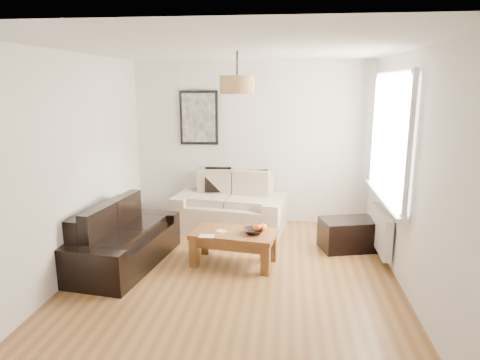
# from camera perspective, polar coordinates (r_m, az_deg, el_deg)

# --- Properties ---
(floor) EXTENTS (4.50, 4.50, 0.00)m
(floor) POSITION_cam_1_polar(r_m,az_deg,el_deg) (5.23, -0.75, -12.76)
(floor) COLOR brown
(floor) RESTS_ON ground
(ceiling) EXTENTS (3.80, 4.50, 0.00)m
(ceiling) POSITION_cam_1_polar(r_m,az_deg,el_deg) (4.74, -0.84, 16.96)
(ceiling) COLOR white
(ceiling) RESTS_ON floor
(wall_back) EXTENTS (3.80, 0.04, 2.60)m
(wall_back) POSITION_cam_1_polar(r_m,az_deg,el_deg) (7.03, 1.50, 4.92)
(wall_back) COLOR silver
(wall_back) RESTS_ON floor
(wall_front) EXTENTS (3.80, 0.04, 2.60)m
(wall_front) POSITION_cam_1_polar(r_m,az_deg,el_deg) (2.68, -6.84, -8.04)
(wall_front) COLOR silver
(wall_front) RESTS_ON floor
(wall_left) EXTENTS (0.04, 4.50, 2.60)m
(wall_left) POSITION_cam_1_polar(r_m,az_deg,el_deg) (5.39, -21.27, 1.70)
(wall_left) COLOR silver
(wall_left) RESTS_ON floor
(wall_right) EXTENTS (0.04, 4.50, 2.60)m
(wall_right) POSITION_cam_1_polar(r_m,az_deg,el_deg) (4.96, 21.56, 0.78)
(wall_right) COLOR silver
(wall_right) RESTS_ON floor
(window_bay) EXTENTS (0.14, 1.90, 1.60)m
(window_bay) POSITION_cam_1_polar(r_m,az_deg,el_deg) (5.67, 19.35, 5.41)
(window_bay) COLOR white
(window_bay) RESTS_ON wall_right
(radiator) EXTENTS (0.10, 0.90, 0.52)m
(radiator) POSITION_cam_1_polar(r_m,az_deg,el_deg) (5.93, 18.11, -6.34)
(radiator) COLOR white
(radiator) RESTS_ON wall_right
(poster) EXTENTS (0.62, 0.04, 0.87)m
(poster) POSITION_cam_1_polar(r_m,az_deg,el_deg) (7.08, -5.45, 8.18)
(poster) COLOR black
(poster) RESTS_ON wall_back
(pendant_shade) EXTENTS (0.40, 0.40, 0.20)m
(pendant_shade) POSITION_cam_1_polar(r_m,az_deg,el_deg) (5.02, -0.39, 12.49)
(pendant_shade) COLOR tan
(pendant_shade) RESTS_ON ceiling
(loveseat_cream) EXTENTS (1.81, 1.17, 0.84)m
(loveseat_cream) POSITION_cam_1_polar(r_m,az_deg,el_deg) (6.78, -1.28, -2.99)
(loveseat_cream) COLOR #B9B194
(loveseat_cream) RESTS_ON floor
(sofa_leather) EXTENTS (1.04, 1.79, 0.73)m
(sofa_leather) POSITION_cam_1_polar(r_m,az_deg,el_deg) (5.65, -15.10, -7.22)
(sofa_leather) COLOR black
(sofa_leather) RESTS_ON floor
(coffee_table) EXTENTS (1.11, 0.72, 0.42)m
(coffee_table) POSITION_cam_1_polar(r_m,az_deg,el_deg) (5.53, -0.80, -8.92)
(coffee_table) COLOR brown
(coffee_table) RESTS_ON floor
(ottoman) EXTENTS (0.84, 0.65, 0.42)m
(ottoman) POSITION_cam_1_polar(r_m,az_deg,el_deg) (6.18, 14.11, -6.97)
(ottoman) COLOR black
(ottoman) RESTS_ON floor
(cushion_left) EXTENTS (0.42, 0.15, 0.41)m
(cushion_left) POSITION_cam_1_polar(r_m,az_deg,el_deg) (6.93, -2.91, 0.02)
(cushion_left) COLOR black
(cushion_left) RESTS_ON loveseat_cream
(cushion_right) EXTENTS (0.39, 0.27, 0.37)m
(cushion_right) POSITION_cam_1_polar(r_m,az_deg,el_deg) (6.86, 2.17, -0.24)
(cushion_right) COLOR black
(cushion_right) RESTS_ON loveseat_cream
(fruit_bowl) EXTENTS (0.30, 0.30, 0.06)m
(fruit_bowl) POSITION_cam_1_polar(r_m,az_deg,el_deg) (5.38, 1.78, -6.77)
(fruit_bowl) COLOR black
(fruit_bowl) RESTS_ON coffee_table
(orange_a) EXTENTS (0.10, 0.10, 0.10)m
(orange_a) POSITION_cam_1_polar(r_m,az_deg,el_deg) (5.48, 2.41, -6.33)
(orange_a) COLOR #F85014
(orange_a) RESTS_ON fruit_bowl
(orange_b) EXTENTS (0.11, 0.11, 0.09)m
(orange_b) POSITION_cam_1_polar(r_m,az_deg,el_deg) (5.50, 3.06, -6.24)
(orange_b) COLOR orange
(orange_b) RESTS_ON fruit_bowl
(orange_c) EXTENTS (0.08, 0.08, 0.07)m
(orange_c) POSITION_cam_1_polar(r_m,az_deg,el_deg) (5.48, 2.03, -6.30)
(orange_c) COLOR orange
(orange_c) RESTS_ON fruit_bowl
(papers) EXTENTS (0.18, 0.13, 0.01)m
(papers) POSITION_cam_1_polar(r_m,az_deg,el_deg) (5.31, -4.44, -7.39)
(papers) COLOR beige
(papers) RESTS_ON coffee_table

